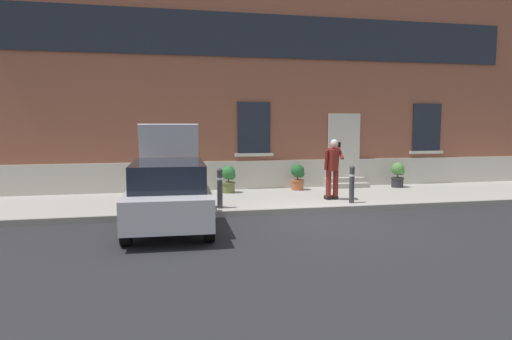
# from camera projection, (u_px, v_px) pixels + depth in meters

# --- Properties ---
(ground_plane) EXTENTS (80.00, 80.00, 0.00)m
(ground_plane) POSITION_uv_depth(u_px,v_px,m) (321.00, 221.00, 10.81)
(ground_plane) COLOR #232326
(sidewalk) EXTENTS (24.00, 3.60, 0.15)m
(sidewalk) POSITION_uv_depth(u_px,v_px,m) (289.00, 199.00, 13.53)
(sidewalk) COLOR #99968E
(sidewalk) RESTS_ON ground
(curb_edge) EXTENTS (24.00, 0.12, 0.15)m
(curb_edge) POSITION_uv_depth(u_px,v_px,m) (308.00, 210.00, 11.72)
(curb_edge) COLOR gray
(curb_edge) RESTS_ON ground
(building_facade) EXTENTS (24.00, 1.52, 7.50)m
(building_facade) POSITION_uv_depth(u_px,v_px,m) (270.00, 84.00, 15.58)
(building_facade) COLOR brown
(building_facade) RESTS_ON ground
(entrance_stoop) EXTENTS (1.48, 0.64, 0.32)m
(entrance_stoop) POSITION_uv_depth(u_px,v_px,m) (346.00, 183.00, 15.52)
(entrance_stoop) COLOR #9E998E
(entrance_stoop) RESTS_ON sidewalk
(hatchback_car_silver) EXTENTS (1.90, 4.12, 2.34)m
(hatchback_car_silver) POSITION_uv_depth(u_px,v_px,m) (169.00, 193.00, 10.03)
(hatchback_car_silver) COLOR #B7B7BF
(hatchback_car_silver) RESTS_ON ground
(bollard_near_person) EXTENTS (0.15, 0.15, 1.04)m
(bollard_near_person) POSITION_uv_depth(u_px,v_px,m) (352.00, 183.00, 12.34)
(bollard_near_person) COLOR #333338
(bollard_near_person) RESTS_ON sidewalk
(bollard_far_left) EXTENTS (0.15, 0.15, 1.04)m
(bollard_far_left) POSITION_uv_depth(u_px,v_px,m) (220.00, 187.00, 11.58)
(bollard_far_left) COLOR #333338
(bollard_far_left) RESTS_ON sidewalk
(person_on_phone) EXTENTS (0.51, 0.49, 1.75)m
(person_on_phone) POSITION_uv_depth(u_px,v_px,m) (333.00, 165.00, 12.82)
(person_on_phone) COLOR maroon
(person_on_phone) RESTS_ON sidewalk
(planter_cream) EXTENTS (0.44, 0.44, 0.86)m
(planter_cream) POSITION_uv_depth(u_px,v_px,m) (154.00, 180.00, 13.78)
(planter_cream) COLOR beige
(planter_cream) RESTS_ON sidewalk
(planter_olive) EXTENTS (0.44, 0.44, 0.86)m
(planter_olive) POSITION_uv_depth(u_px,v_px,m) (229.00, 178.00, 14.19)
(planter_olive) COLOR #606B38
(planter_olive) RESTS_ON sidewalk
(planter_terracotta) EXTENTS (0.44, 0.44, 0.86)m
(planter_terracotta) POSITION_uv_depth(u_px,v_px,m) (298.00, 176.00, 14.80)
(planter_terracotta) COLOR #B25B38
(planter_terracotta) RESTS_ON sidewalk
(planter_charcoal) EXTENTS (0.44, 0.44, 0.86)m
(planter_charcoal) POSITION_uv_depth(u_px,v_px,m) (398.00, 174.00, 15.42)
(planter_charcoal) COLOR #2D2D30
(planter_charcoal) RESTS_ON sidewalk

